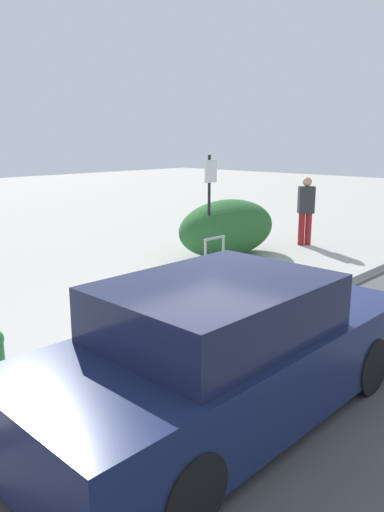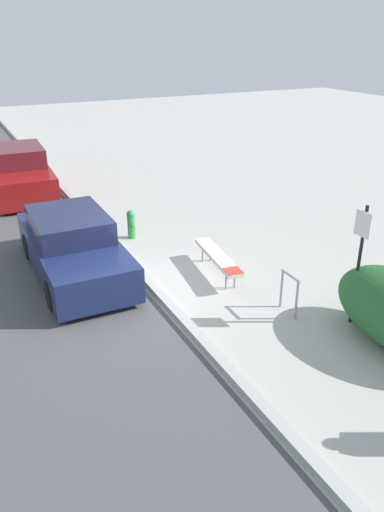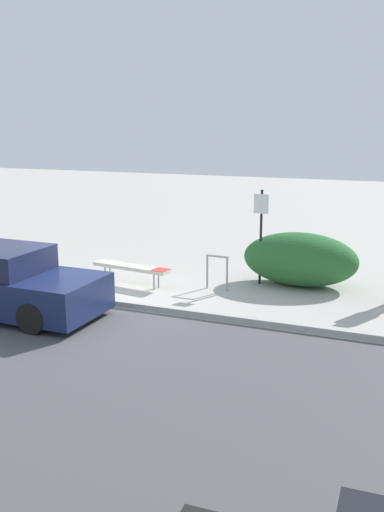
# 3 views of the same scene
# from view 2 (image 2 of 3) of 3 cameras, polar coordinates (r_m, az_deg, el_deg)

# --- Properties ---
(ground_plane) EXTENTS (60.00, 60.00, 0.00)m
(ground_plane) POSITION_cam_2_polar(r_m,az_deg,el_deg) (10.72, -4.80, -3.52)
(ground_plane) COLOR #ADAAA3
(curb) EXTENTS (60.00, 0.20, 0.13)m
(curb) POSITION_cam_2_polar(r_m,az_deg,el_deg) (10.69, -4.81, -3.21)
(curb) COLOR #A8A8A3
(curb) RESTS_ON ground_plane
(bench) EXTENTS (2.09, 0.62, 0.49)m
(bench) POSITION_cam_2_polar(r_m,az_deg,el_deg) (11.04, 3.00, -0.12)
(bench) COLOR gray
(bench) RESTS_ON ground_plane
(bike_rack) EXTENTS (0.55, 0.07, 0.83)m
(bike_rack) POSITION_cam_2_polar(r_m,az_deg,el_deg) (9.68, 11.07, -3.81)
(bike_rack) COLOR #99999E
(bike_rack) RESTS_ON ground_plane
(sign_post) EXTENTS (0.36, 0.08, 2.30)m
(sign_post) POSITION_cam_2_polar(r_m,az_deg,el_deg) (9.29, 18.60, 0.12)
(sign_post) COLOR black
(sign_post) RESTS_ON ground_plane
(fire_hydrant) EXTENTS (0.36, 0.22, 0.77)m
(fire_hydrant) POSITION_cam_2_polar(r_m,az_deg,el_deg) (13.12, -6.97, 3.73)
(fire_hydrant) COLOR #338C3F
(fire_hydrant) RESTS_ON ground_plane
(parked_car_near) EXTENTS (4.34, 1.78, 1.38)m
(parked_car_near) POSITION_cam_2_polar(r_m,az_deg,el_deg) (11.33, -13.47, 1.02)
(parked_car_near) COLOR black
(parked_car_near) RESTS_ON ground_plane
(parked_car_far) EXTENTS (4.52, 1.99, 1.55)m
(parked_car_far) POSITION_cam_2_polar(r_m,az_deg,el_deg) (17.62, -19.04, 8.94)
(parked_car_far) COLOR black
(parked_car_far) RESTS_ON ground_plane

